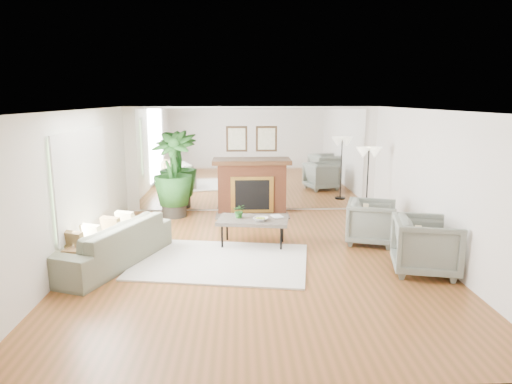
{
  "coord_description": "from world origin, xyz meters",
  "views": [
    {
      "loc": [
        -0.3,
        -7.32,
        2.69
      ],
      "look_at": [
        -0.0,
        0.6,
        1.05
      ],
      "focal_mm": 32.0,
      "sensor_mm": 36.0,
      "label": 1
    }
  ],
  "objects_px": {
    "sofa": "(109,243)",
    "coffee_table": "(253,221)",
    "potted_ficus": "(173,172)",
    "side_table": "(83,252)",
    "armchair_front": "(426,245)",
    "floor_lamp": "(369,159)",
    "fireplace": "(252,186)",
    "armchair_back": "(372,222)"
  },
  "relations": [
    {
      "from": "sofa",
      "to": "coffee_table",
      "type": "bearing_deg",
      "value": 131.77
    },
    {
      "from": "potted_ficus",
      "to": "side_table",
      "type": "bearing_deg",
      "value": -102.75
    },
    {
      "from": "sofa",
      "to": "armchair_front",
      "type": "xyz_separation_m",
      "value": [
        5.05,
        -0.57,
        0.09
      ]
    },
    {
      "from": "armchair_front",
      "to": "potted_ficus",
      "type": "relative_size",
      "value": 0.5
    },
    {
      "from": "floor_lamp",
      "to": "potted_ficus",
      "type": "bearing_deg",
      "value": 169.33
    },
    {
      "from": "sofa",
      "to": "armchair_front",
      "type": "height_order",
      "value": "armchair_front"
    },
    {
      "from": "sofa",
      "to": "side_table",
      "type": "bearing_deg",
      "value": 4.62
    },
    {
      "from": "sofa",
      "to": "floor_lamp",
      "type": "height_order",
      "value": "floor_lamp"
    },
    {
      "from": "coffee_table",
      "to": "floor_lamp",
      "type": "relative_size",
      "value": 0.82
    },
    {
      "from": "armchair_front",
      "to": "side_table",
      "type": "xyz_separation_m",
      "value": [
        -5.25,
        -0.08,
        -0.01
      ]
    },
    {
      "from": "fireplace",
      "to": "coffee_table",
      "type": "relative_size",
      "value": 1.49
    },
    {
      "from": "armchair_back",
      "to": "fireplace",
      "type": "bearing_deg",
      "value": 60.03
    },
    {
      "from": "side_table",
      "to": "floor_lamp",
      "type": "distance_m",
      "value": 5.96
    },
    {
      "from": "floor_lamp",
      "to": "sofa",
      "type": "bearing_deg",
      "value": -155.15
    },
    {
      "from": "coffee_table",
      "to": "floor_lamp",
      "type": "bearing_deg",
      "value": 29.07
    },
    {
      "from": "sofa",
      "to": "floor_lamp",
      "type": "bearing_deg",
      "value": 136.5
    },
    {
      "from": "coffee_table",
      "to": "armchair_back",
      "type": "xyz_separation_m",
      "value": [
        2.23,
        0.06,
        -0.07
      ]
    },
    {
      "from": "fireplace",
      "to": "floor_lamp",
      "type": "relative_size",
      "value": 1.22
    },
    {
      "from": "sofa",
      "to": "armchair_back",
      "type": "relative_size",
      "value": 2.74
    },
    {
      "from": "fireplace",
      "to": "sofa",
      "type": "bearing_deg",
      "value": -126.24
    },
    {
      "from": "armchair_front",
      "to": "floor_lamp",
      "type": "xyz_separation_m",
      "value": [
        -0.15,
        2.84,
        0.99
      ]
    },
    {
      "from": "armchair_front",
      "to": "potted_ficus",
      "type": "bearing_deg",
      "value": 63.64
    },
    {
      "from": "fireplace",
      "to": "side_table",
      "type": "xyz_separation_m",
      "value": [
        -2.65,
        -4.0,
        -0.23
      ]
    },
    {
      "from": "armchair_front",
      "to": "floor_lamp",
      "type": "relative_size",
      "value": 0.58
    },
    {
      "from": "armchair_back",
      "to": "potted_ficus",
      "type": "distance_m",
      "value": 4.56
    },
    {
      "from": "fireplace",
      "to": "potted_ficus",
      "type": "bearing_deg",
      "value": -171.38
    },
    {
      "from": "coffee_table",
      "to": "armchair_back",
      "type": "relative_size",
      "value": 1.55
    },
    {
      "from": "armchair_back",
      "to": "armchair_front",
      "type": "height_order",
      "value": "armchair_front"
    },
    {
      "from": "coffee_table",
      "to": "armchair_back",
      "type": "height_order",
      "value": "armchair_back"
    },
    {
      "from": "coffee_table",
      "to": "side_table",
      "type": "height_order",
      "value": "side_table"
    },
    {
      "from": "armchair_back",
      "to": "floor_lamp",
      "type": "height_order",
      "value": "floor_lamp"
    },
    {
      "from": "fireplace",
      "to": "potted_ficus",
      "type": "height_order",
      "value": "fireplace"
    },
    {
      "from": "side_table",
      "to": "potted_ficus",
      "type": "bearing_deg",
      "value": 77.25
    },
    {
      "from": "side_table",
      "to": "floor_lamp",
      "type": "height_order",
      "value": "floor_lamp"
    },
    {
      "from": "floor_lamp",
      "to": "side_table",
      "type": "bearing_deg",
      "value": -150.19
    },
    {
      "from": "coffee_table",
      "to": "fireplace",
      "type": "bearing_deg",
      "value": 88.82
    },
    {
      "from": "coffee_table",
      "to": "potted_ficus",
      "type": "distance_m",
      "value": 2.86
    },
    {
      "from": "sofa",
      "to": "fireplace",
      "type": "bearing_deg",
      "value": 165.41
    },
    {
      "from": "potted_ficus",
      "to": "armchair_front",
      "type": "bearing_deg",
      "value": -39.57
    },
    {
      "from": "fireplace",
      "to": "armchair_front",
      "type": "relative_size",
      "value": 2.11
    },
    {
      "from": "armchair_back",
      "to": "side_table",
      "type": "xyz_separation_m",
      "value": [
        -4.83,
        -1.59,
        0.03
      ]
    },
    {
      "from": "side_table",
      "to": "floor_lamp",
      "type": "bearing_deg",
      "value": 29.81
    }
  ]
}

